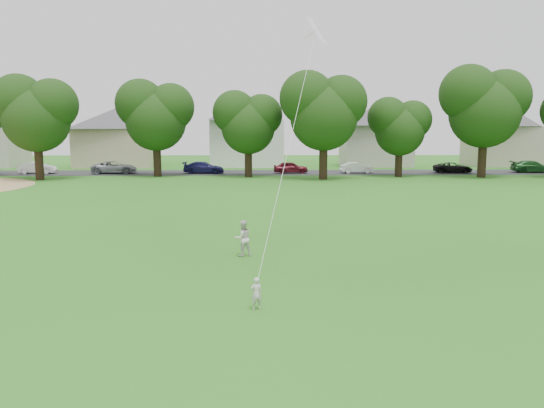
{
  "coord_description": "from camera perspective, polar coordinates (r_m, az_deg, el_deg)",
  "views": [
    {
      "loc": [
        1.34,
        -14.17,
        4.6
      ],
      "look_at": [
        1.76,
        2.0,
        2.3
      ],
      "focal_mm": 35.0,
      "sensor_mm": 36.0,
      "label": 1
    }
  ],
  "objects": [
    {
      "name": "toddler",
      "position": [
        13.74,
        -1.7,
        -9.6
      ],
      "size": [
        0.36,
        0.29,
        0.85
      ],
      "primitive_type": "imported",
      "rotation": [
        0.0,
        0.0,
        3.46
      ],
      "color": "silver",
      "rests_on": "ground"
    },
    {
      "name": "street",
      "position": [
        56.38,
        -2.86,
        3.4
      ],
      "size": [
        90.0,
        7.0,
        0.01
      ],
      "primitive_type": "cube",
      "color": "#2D2D30",
      "rests_on": "ground"
    },
    {
      "name": "kite",
      "position": [
        16.49,
        2.1,
        7.33
      ],
      "size": [
        1.57,
        3.98,
        10.34
      ],
      "color": "white",
      "rests_on": "ground"
    },
    {
      "name": "house_row",
      "position": [
        66.23,
        -3.87,
        8.3
      ],
      "size": [
        75.93,
        13.22,
        10.23
      ],
      "color": "beige",
      "rests_on": "ground"
    },
    {
      "name": "tree_row",
      "position": [
        50.08,
        -0.5,
        10.18
      ],
      "size": [
        82.26,
        9.49,
        10.88
      ],
      "color": "black",
      "rests_on": "ground"
    },
    {
      "name": "ground",
      "position": [
        14.96,
        -6.67,
        -9.87
      ],
      "size": [
        160.0,
        160.0,
        0.0
      ],
      "primitive_type": "plane",
      "color": "#266016",
      "rests_on": "ground"
    },
    {
      "name": "parked_cars",
      "position": [
        55.38,
        1.27,
        3.96
      ],
      "size": [
        71.68,
        2.47,
        1.28
      ],
      "color": "black",
      "rests_on": "ground"
    },
    {
      "name": "older_boy",
      "position": [
        19.29,
        -3.16,
        -3.71
      ],
      "size": [
        0.78,
        0.7,
        1.32
      ],
      "primitive_type": "imported",
      "rotation": [
        0.0,
        0.0,
        3.53
      ],
      "color": "silver",
      "rests_on": "ground"
    }
  ]
}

